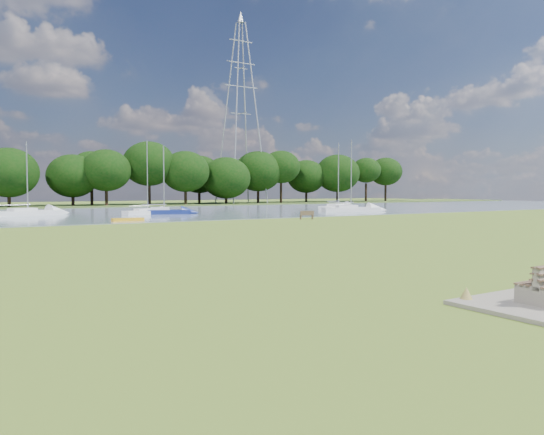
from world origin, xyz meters
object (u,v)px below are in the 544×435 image
kayak (128,220)px  pylon (241,86)px  sailboat_6 (27,211)px  sailboat_7 (338,206)px  sailboat_4 (164,210)px  sailboat_5 (350,208)px  sailboat_2 (147,211)px  riverbank_bench (307,215)px

kayak → pylon: size_ratio=0.07×
sailboat_6 → pylon: bearing=15.8°
kayak → sailboat_7: (32.46, 10.87, 0.37)m
kayak → sailboat_4: (7.29, 10.64, 0.32)m
sailboat_4 → sailboat_6: bearing=-178.7°
pylon → sailboat_7: pylon is taller
pylon → sailboat_5: bearing=-99.4°
pylon → sailboat_6: bearing=-144.4°
pylon → sailboat_6: pylon is taller
pylon → sailboat_7: bearing=-96.6°
sailboat_4 → sailboat_7: 25.17m
kayak → pylon: pylon is taller
sailboat_5 → kayak: bearing=-148.3°
sailboat_5 → sailboat_6: bearing=-173.4°
kayak → sailboat_5: size_ratio=0.31×
sailboat_2 → sailboat_7: sailboat_7 is taller
riverbank_bench → sailboat_4: size_ratio=0.18×
kayak → sailboat_6: sailboat_6 is taller
riverbank_bench → kayak: bearing=179.3°
sailboat_2 → sailboat_6: size_ratio=1.05×
sailboat_4 → sailboat_5: bearing=5.6°
riverbank_bench → sailboat_5: bearing=55.4°
sailboat_4 → sailboat_5: 23.16m
sailboat_2 → sailboat_5: size_ratio=0.91×
sailboat_4 → sailboat_5: size_ratio=0.85×
riverbank_bench → pylon: (21.21, 50.84, 22.45)m
kayak → sailboat_4: sailboat_4 is taller
sailboat_2 → sailboat_5: bearing=-24.6°
riverbank_bench → kayak: riverbank_bench is taller
riverbank_bench → pylon: bearing=86.5°
sailboat_2 → sailboat_7: (26.88, -0.23, 0.09)m
sailboat_2 → sailboat_5: (24.22, -5.90, 0.07)m
pylon → sailboat_4: bearing=-130.0°
riverbank_bench → sailboat_5: sailboat_5 is taller
pylon → sailboat_4: size_ratio=4.84×
riverbank_bench → sailboat_5: 18.08m
pylon → sailboat_6: (-42.50, -30.40, -22.34)m
sailboat_7 → kayak: bearing=-178.2°
riverbank_bench → sailboat_4: bearing=135.3°
pylon → sailboat_6: 56.83m
sailboat_2 → sailboat_6: 12.25m
pylon → sailboat_4: 50.53m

